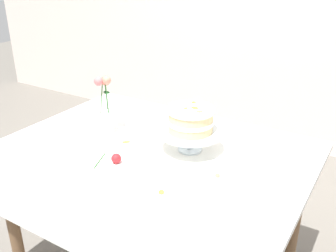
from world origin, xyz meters
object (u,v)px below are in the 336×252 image
cake_stand (190,134)px  flower_vase (106,108)px  fallen_rose (116,159)px  layer_cake (191,119)px  dining_table (152,167)px

cake_stand → flower_vase: (-0.46, -0.04, 0.05)m
flower_vase → fallen_rose: size_ratio=2.33×
layer_cake → flower_vase: 0.46m
dining_table → layer_cake: (0.15, 0.09, 0.25)m
dining_table → cake_stand: (0.15, 0.09, 0.17)m
flower_vase → dining_table: bearing=-9.7°
layer_cake → flower_vase: flower_vase is taller
layer_cake → cake_stand: bearing=-85.3°
dining_table → layer_cake: size_ratio=6.69×
flower_vase → layer_cake: bearing=4.6°
dining_table → cake_stand: bearing=30.5°
cake_stand → flower_vase: flower_vase is taller
dining_table → layer_cake: 0.30m
cake_stand → layer_cake: 0.07m
dining_table → cake_stand: size_ratio=4.83×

